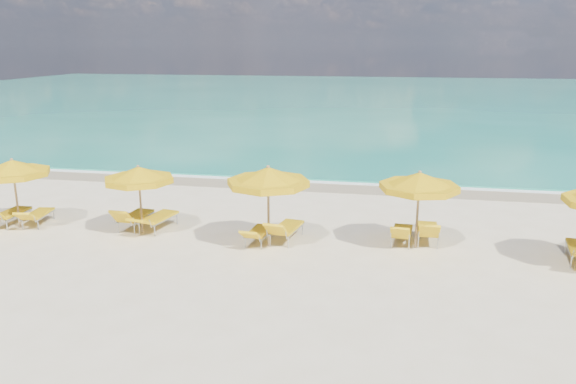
# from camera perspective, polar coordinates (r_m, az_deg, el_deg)

# --- Properties ---
(ground_plane) EXTENTS (120.00, 120.00, 0.00)m
(ground_plane) POSITION_cam_1_polar(r_m,az_deg,el_deg) (17.48, -0.92, -5.05)
(ground_plane) COLOR beige
(ocean) EXTENTS (120.00, 80.00, 0.30)m
(ocean) POSITION_cam_1_polar(r_m,az_deg,el_deg) (64.45, 7.81, 9.43)
(ocean) COLOR #167F67
(ocean) RESTS_ON ground
(wet_sand_band) EXTENTS (120.00, 2.60, 0.01)m
(wet_sand_band) POSITION_cam_1_polar(r_m,az_deg,el_deg) (24.46, 2.57, 0.77)
(wet_sand_band) COLOR tan
(wet_sand_band) RESTS_ON ground
(foam_line) EXTENTS (120.00, 1.20, 0.03)m
(foam_line) POSITION_cam_1_polar(r_m,az_deg,el_deg) (25.23, 2.83, 1.20)
(foam_line) COLOR white
(foam_line) RESTS_ON ground
(whitecap_near) EXTENTS (14.00, 0.36, 0.05)m
(whitecap_near) POSITION_cam_1_polar(r_m,az_deg,el_deg) (34.89, -4.98, 4.99)
(whitecap_near) COLOR white
(whitecap_near) RESTS_ON ground
(whitecap_far) EXTENTS (18.00, 0.30, 0.05)m
(whitecap_far) POSITION_cam_1_polar(r_m,az_deg,el_deg) (40.80, 17.25, 5.81)
(whitecap_far) COLOR white
(whitecap_far) RESTS_ON ground
(umbrella_1) EXTENTS (2.56, 2.56, 2.36)m
(umbrella_1) POSITION_cam_1_polar(r_m,az_deg,el_deg) (20.33, -26.18, 2.15)
(umbrella_1) COLOR #9A7A4D
(umbrella_1) RESTS_ON ground
(umbrella_2) EXTENTS (2.48, 2.48, 2.26)m
(umbrella_2) POSITION_cam_1_polar(r_m,az_deg,el_deg) (18.32, -14.93, 1.66)
(umbrella_2) COLOR #9A7A4D
(umbrella_2) RESTS_ON ground
(umbrella_3) EXTENTS (2.60, 2.60, 2.51)m
(umbrella_3) POSITION_cam_1_polar(r_m,az_deg,el_deg) (16.52, -2.03, 1.50)
(umbrella_3) COLOR #9A7A4D
(umbrella_3) RESTS_ON ground
(umbrella_4) EXTENTS (2.68, 2.68, 2.38)m
(umbrella_4) POSITION_cam_1_polar(r_m,az_deg,el_deg) (16.81, 13.20, 0.98)
(umbrella_4) COLOR #9A7A4D
(umbrella_4) RESTS_ON ground
(lounger_1_left) EXTENTS (0.65, 1.86, 0.89)m
(lounger_1_left) POSITION_cam_1_polar(r_m,az_deg,el_deg) (21.20, -26.36, -2.37)
(lounger_1_left) COLOR #A5A8AD
(lounger_1_left) RESTS_ON ground
(lounger_1_right) EXTENTS (0.82, 1.82, 0.75)m
(lounger_1_right) POSITION_cam_1_polar(r_m,az_deg,el_deg) (20.82, -24.07, -2.47)
(lounger_1_right) COLOR #A5A8AD
(lounger_1_right) RESTS_ON ground
(lounger_2_left) EXTENTS (0.75, 1.90, 0.92)m
(lounger_2_left) POSITION_cam_1_polar(r_m,az_deg,el_deg) (19.34, -15.26, -2.86)
(lounger_2_left) COLOR #A5A8AD
(lounger_2_left) RESTS_ON ground
(lounger_2_right) EXTENTS (1.03, 2.13, 0.73)m
(lounger_2_right) POSITION_cam_1_polar(r_m,az_deg,el_deg) (19.00, -13.10, -3.04)
(lounger_2_right) COLOR #A5A8AD
(lounger_2_right) RESTS_ON ground
(lounger_3_left) EXTENTS (0.71, 1.76, 0.71)m
(lounger_3_left) POSITION_cam_1_polar(r_m,az_deg,el_deg) (17.32, -3.00, -4.53)
(lounger_3_left) COLOR #A5A8AD
(lounger_3_left) RESTS_ON ground
(lounger_3_right) EXTENTS (0.97, 2.03, 0.90)m
(lounger_3_right) POSITION_cam_1_polar(r_m,az_deg,el_deg) (17.47, -0.19, -4.21)
(lounger_3_right) COLOR #A5A8AD
(lounger_3_right) RESTS_ON ground
(lounger_4_left) EXTENTS (0.72, 1.73, 0.83)m
(lounger_4_left) POSITION_cam_1_polar(r_m,az_deg,el_deg) (17.62, 11.47, -4.44)
(lounger_4_left) COLOR #A5A8AD
(lounger_4_left) RESTS_ON ground
(lounger_4_right) EXTENTS (0.67, 1.85, 0.91)m
(lounger_4_right) POSITION_cam_1_polar(r_m,az_deg,el_deg) (17.88, 13.97, -4.24)
(lounger_4_right) COLOR #A5A8AD
(lounger_4_right) RESTS_ON ground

